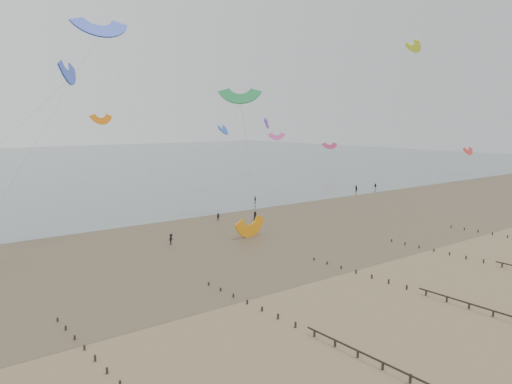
# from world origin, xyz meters

# --- Properties ---
(ground) EXTENTS (500.00, 500.00, 0.00)m
(ground) POSITION_xyz_m (0.00, 0.00, 0.00)
(ground) COLOR brown
(ground) RESTS_ON ground
(sea_and_shore) EXTENTS (500.00, 665.00, 0.03)m
(sea_and_shore) POSITION_xyz_m (-4.08, 34.40, 0.01)
(sea_and_shore) COLOR #475654
(sea_and_shore) RESTS_ON ground
(kitesurfers) EXTENTS (104.92, 24.59, 1.87)m
(kitesurfers) POSITION_xyz_m (24.62, 46.67, 0.87)
(kitesurfers) COLOR black
(kitesurfers) RESTS_ON ground
(grounded_kite) EXTENTS (7.77, 6.74, 3.65)m
(grounded_kite) POSITION_xyz_m (5.81, 29.54, 0.00)
(grounded_kite) COLOR orange
(grounded_kite) RESTS_ON ground
(kites_airborne) EXTENTS (242.73, 125.58, 45.14)m
(kites_airborne) POSITION_xyz_m (-16.42, 92.43, 22.43)
(kites_airborne) COLOR #DF4CA5
(kites_airborne) RESTS_ON ground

